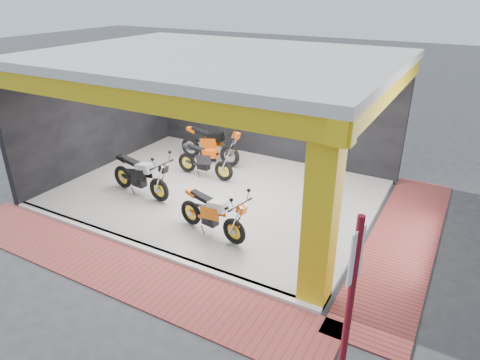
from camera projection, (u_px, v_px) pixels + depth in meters
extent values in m
plane|color=#2D2D30|center=(172.00, 228.00, 9.96)|extent=(80.00, 80.00, 0.00)
cube|color=silver|center=(218.00, 193.00, 11.53)|extent=(8.00, 6.00, 0.10)
cube|color=beige|center=(214.00, 58.00, 10.05)|extent=(8.40, 6.40, 0.20)
cube|color=black|center=(269.00, 105.00, 13.28)|extent=(8.20, 0.20, 3.50)
cube|color=black|center=(99.00, 111.00, 12.64)|extent=(0.20, 6.20, 3.50)
cube|color=gold|center=(321.00, 214.00, 6.98)|extent=(0.50, 0.50, 3.50)
cube|color=gold|center=(127.00, 97.00, 7.80)|extent=(8.40, 0.30, 0.40)
cube|color=gold|center=(387.00, 89.00, 8.40)|extent=(0.30, 6.40, 0.40)
cube|color=silver|center=(143.00, 247.00, 9.13)|extent=(8.00, 0.20, 0.10)
cube|color=maroon|center=(117.00, 268.00, 8.53)|extent=(9.00, 1.40, 0.03)
cube|color=maroon|center=(403.00, 241.00, 9.42)|extent=(1.40, 7.00, 0.03)
cylinder|color=maroon|center=(351.00, 297.00, 5.84)|extent=(0.10, 0.10, 2.55)
cube|color=white|center=(356.00, 257.00, 5.57)|extent=(0.10, 0.35, 0.82)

